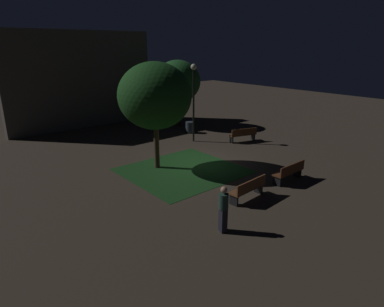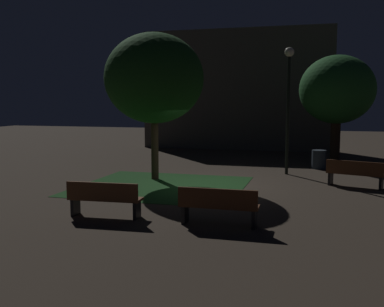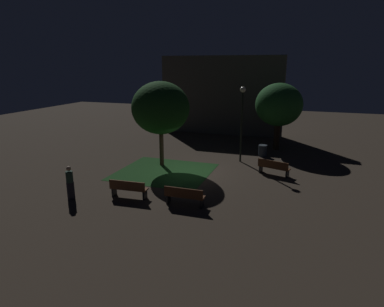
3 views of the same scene
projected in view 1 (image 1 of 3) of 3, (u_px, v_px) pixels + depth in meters
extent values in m
plane|color=#3D3328|center=(198.00, 162.00, 17.42)|extent=(60.00, 60.00, 0.00)
cube|color=#194219|center=(183.00, 171.00, 16.24)|extent=(5.34, 5.04, 0.01)
cube|color=brown|center=(247.00, 189.00, 13.13)|extent=(1.83, 0.58, 0.06)
cube|color=brown|center=(251.00, 185.00, 12.91)|extent=(1.80, 0.17, 0.40)
cube|color=black|center=(234.00, 200.00, 12.68)|extent=(0.10, 0.39, 0.42)
cube|color=black|center=(258.00, 188.00, 13.73)|extent=(0.10, 0.39, 0.42)
cube|color=#512D19|center=(288.00, 172.00, 14.87)|extent=(1.80, 0.49, 0.06)
cube|color=#512D19|center=(293.00, 168.00, 14.65)|extent=(1.80, 0.07, 0.40)
cube|color=black|center=(277.00, 181.00, 14.45)|extent=(0.08, 0.38, 0.42)
cube|color=black|center=(297.00, 172.00, 15.44)|extent=(0.08, 0.38, 0.42)
cube|color=#512D19|center=(242.00, 135.00, 21.01)|extent=(1.86, 0.99, 0.06)
cube|color=#512D19|center=(244.00, 132.00, 20.76)|extent=(1.74, 0.59, 0.40)
cube|color=black|center=(231.00, 140.00, 20.79)|extent=(0.19, 0.39, 0.42)
cube|color=black|center=(253.00, 137.00, 21.39)|extent=(0.19, 0.39, 0.42)
cylinder|color=#2D2116|center=(178.00, 110.00, 24.90)|extent=(0.44, 0.44, 2.39)
ellipsoid|color=#1E5623|center=(178.00, 81.00, 24.24)|extent=(3.37, 3.37, 3.09)
cylinder|color=#423021|center=(156.00, 142.00, 16.26)|extent=(0.26, 0.26, 2.63)
ellipsoid|color=#194719|center=(155.00, 96.00, 15.55)|extent=(3.50, 3.50, 3.17)
cylinder|color=black|center=(194.00, 107.00, 20.50)|extent=(0.12, 0.12, 4.48)
sphere|color=#F2EDCC|center=(194.00, 67.00, 19.75)|extent=(0.36, 0.36, 0.36)
cylinder|color=#2D3842|center=(190.00, 127.00, 23.12)|extent=(0.58, 0.58, 0.77)
cube|color=black|center=(223.00, 220.00, 10.83)|extent=(0.28, 0.33, 0.84)
cylinder|color=#233D33|center=(224.00, 201.00, 10.62)|extent=(0.32, 0.32, 0.52)
sphere|color=tan|center=(224.00, 190.00, 10.49)|extent=(0.22, 0.22, 0.22)
cube|color=#4C4742|center=(82.00, 80.00, 24.01)|extent=(10.95, 0.80, 6.88)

